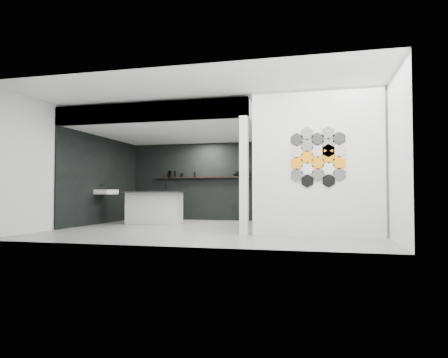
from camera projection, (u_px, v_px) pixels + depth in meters
floor at (217, 230)px, 9.03m from camera, size 7.00×6.00×0.01m
partition_panel at (317, 163)px, 7.58m from camera, size 2.45×0.15×2.80m
bay_clad_back at (200, 182)px, 12.26m from camera, size 4.40×0.04×2.35m
bay_clad_left at (103, 180)px, 10.85m from camera, size 0.04×4.00×2.35m
bulkhead at (178, 127)px, 10.39m from camera, size 4.40×4.00×0.40m
corner_column at (244, 175)px, 7.90m from camera, size 0.16×0.16×2.35m
fascia_beam at (147, 112)px, 8.53m from camera, size 4.40×0.16×0.40m
wall_basin at (106, 192)px, 10.59m from camera, size 0.40×0.60×0.12m
display_shelf at (202, 177)px, 12.14m from camera, size 3.00×0.15×0.04m
kitchen_island at (154, 207)px, 10.71m from camera, size 1.67×0.79×1.33m
stockpot at (172, 174)px, 12.37m from camera, size 0.25×0.25×0.19m
kettle at (236, 174)px, 11.89m from camera, size 0.18×0.18×0.14m
glass_bowl at (246, 175)px, 11.82m from camera, size 0.19×0.19×0.10m
glass_vase at (246, 174)px, 11.82m from camera, size 0.15×0.15×0.16m
bottle_dark at (195, 174)px, 12.20m from camera, size 0.06×0.06×0.14m
utensil_cup at (182, 175)px, 12.29m from camera, size 0.10×0.10×0.11m
hex_tile_cluster at (318, 157)px, 7.50m from camera, size 1.04×0.02×1.16m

